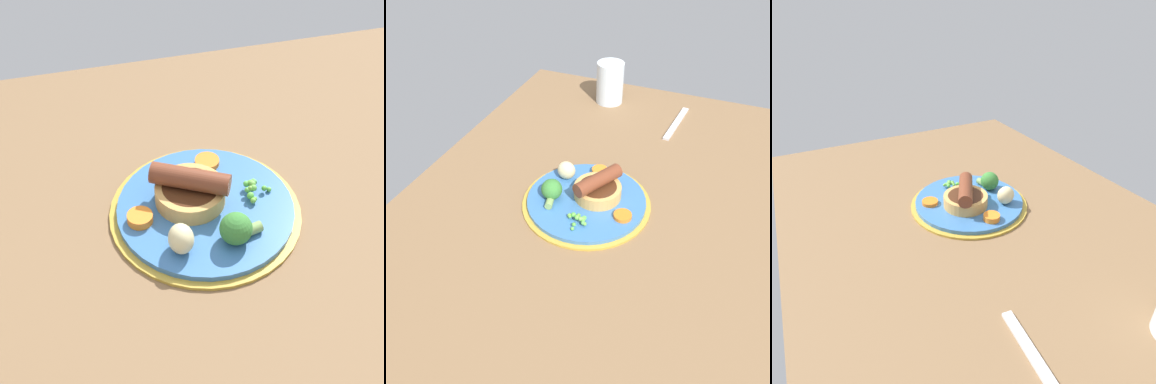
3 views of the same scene
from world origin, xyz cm
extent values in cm
cube|color=brown|center=(0.00, 0.00, 1.50)|extent=(110.00, 80.00, 3.00)
cylinder|color=#B79333|center=(3.41, -0.82, 3.25)|extent=(27.15, 27.15, 0.50)
cylinder|color=#386BA8|center=(3.41, -0.82, 3.70)|extent=(24.97, 24.97, 1.40)
cylinder|color=tan|center=(1.65, 0.99, 5.73)|extent=(9.97, 9.97, 2.66)
cylinder|color=#472614|center=(1.65, 0.99, 6.91)|extent=(7.98, 7.98, 0.30)
cylinder|color=brown|center=(1.65, 0.99, 8.59)|extent=(11.25, 7.98, 3.07)
sphere|color=#5FB33C|center=(10.38, -1.65, 5.07)|extent=(0.70, 0.70, 0.70)
sphere|color=#5DAC41|center=(10.69, -0.50, 5.63)|extent=(0.99, 0.99, 0.99)
sphere|color=#52B346|center=(10.04, 1.30, 5.40)|extent=(0.91, 0.91, 0.91)
sphere|color=#54B33C|center=(9.86, -1.12, 5.31)|extent=(0.94, 0.94, 0.94)
sphere|color=#59A840|center=(10.73, 0.72, 5.57)|extent=(0.75, 0.75, 0.75)
sphere|color=#52A14C|center=(11.33, 1.49, 5.28)|extent=(0.82, 0.82, 0.82)
sphere|color=#62A939|center=(11.30, 1.88, 5.12)|extent=(0.74, 0.74, 0.74)
sphere|color=#57AA42|center=(9.76, 0.05, 5.45)|extent=(0.77, 0.77, 0.77)
sphere|color=#66A845|center=(10.81, 0.77, 5.65)|extent=(0.96, 0.96, 0.96)
sphere|color=#62AC42|center=(10.58, 1.18, 5.52)|extent=(0.96, 0.96, 0.96)
sphere|color=#67AE40|center=(10.08, -1.87, 5.05)|extent=(0.85, 0.85, 0.85)
sphere|color=#4FA337|center=(12.32, 0.47, 5.19)|extent=(0.80, 0.80, 0.80)
sphere|color=#54A538|center=(10.74, 1.27, 5.46)|extent=(0.92, 0.92, 0.92)
sphere|color=#56B83F|center=(9.94, -1.04, 5.35)|extent=(0.95, 0.95, 0.95)
sphere|color=#67A33D|center=(10.24, 0.21, 5.63)|extent=(0.79, 0.79, 0.79)
sphere|color=#5EB940|center=(10.63, 1.11, 5.55)|extent=(0.97, 0.97, 0.97)
sphere|color=#5BAD42|center=(13.09, 0.21, 4.76)|extent=(0.72, 0.72, 0.72)
sphere|color=#387A33|center=(5.68, -7.72, 6.62)|extent=(4.43, 4.43, 4.43)
cylinder|color=#7A9E56|center=(8.25, -7.10, 5.18)|extent=(2.90, 2.12, 1.55)
ellipsoid|color=beige|center=(-1.70, -7.56, 6.48)|extent=(3.42, 4.02, 4.16)
cylinder|color=orange|center=(6.00, 7.91, 4.81)|extent=(5.18, 5.18, 0.83)
cylinder|color=orange|center=(-5.99, -1.26, 5.03)|extent=(4.81, 4.81, 1.26)
camera|label=1|loc=(-13.79, -61.22, 68.93)|focal=60.00mm
camera|label=2|loc=(67.32, 23.16, 62.73)|focal=40.00mm
camera|label=3|loc=(-56.70, 31.59, 46.02)|focal=32.00mm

